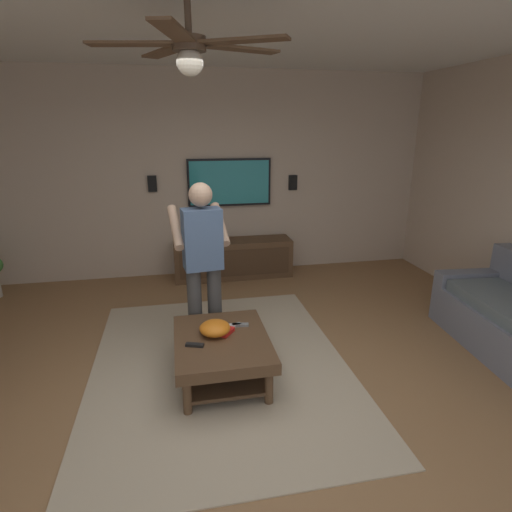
{
  "coord_description": "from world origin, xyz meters",
  "views": [
    {
      "loc": [
        -2.86,
        0.45,
        2.12
      ],
      "look_at": [
        0.78,
        -0.28,
        0.95
      ],
      "focal_mm": 28.85,
      "sensor_mm": 36.0,
      "label": 1
    }
  ],
  "objects": [
    {
      "name": "coffee_table",
      "position": [
        0.27,
        0.12,
        0.3
      ],
      "size": [
        1.0,
        0.8,
        0.4
      ],
      "color": "#513823",
      "rests_on": "ground"
    },
    {
      "name": "media_console",
      "position": [
        2.83,
        -0.35,
        0.28
      ],
      "size": [
        0.45,
        1.7,
        0.55
      ],
      "rotation": [
        0.0,
        0.0,
        3.14
      ],
      "color": "#513823",
      "rests_on": "ground"
    },
    {
      "name": "wall_speaker_right",
      "position": [
        3.08,
        0.74,
        1.36
      ],
      "size": [
        0.06,
        0.12,
        0.22
      ],
      "primitive_type": "cube",
      "color": "black"
    },
    {
      "name": "vase_round",
      "position": [
        2.86,
        0.06,
        0.66
      ],
      "size": [
        0.22,
        0.22,
        0.22
      ],
      "primitive_type": "sphere",
      "color": "red",
      "rests_on": "media_console"
    },
    {
      "name": "remote_white",
      "position": [
        0.46,
        -0.0,
        0.41
      ],
      "size": [
        0.06,
        0.15,
        0.02
      ],
      "primitive_type": "cube",
      "rotation": [
        0.0,
        0.0,
        1.71
      ],
      "color": "white",
      "rests_on": "coffee_table"
    },
    {
      "name": "person_standing",
      "position": [
        0.92,
        0.22,
        0.93
      ],
      "size": [
        0.58,
        0.59,
        1.64
      ],
      "rotation": [
        0.0,
        0.0,
        0.13
      ],
      "color": "#3F3F3F",
      "rests_on": "ground"
    },
    {
      "name": "remote_grey",
      "position": [
        0.45,
        -0.07,
        0.41
      ],
      "size": [
        0.07,
        0.15,
        0.02
      ],
      "primitive_type": "cube",
      "rotation": [
        0.0,
        0.0,
        4.57
      ],
      "color": "slate",
      "rests_on": "coffee_table"
    },
    {
      "name": "bowl",
      "position": [
        0.34,
        0.17,
        0.46
      ],
      "size": [
        0.27,
        0.27,
        0.12
      ],
      "primitive_type": "ellipsoid",
      "color": "orange",
      "rests_on": "coffee_table"
    },
    {
      "name": "wall_speaker_left",
      "position": [
        3.08,
        -1.3,
        1.33
      ],
      "size": [
        0.06,
        0.12,
        0.22
      ],
      "primitive_type": "cube",
      "color": "black"
    },
    {
      "name": "tv",
      "position": [
        3.07,
        -0.35,
        1.36
      ],
      "size": [
        0.05,
        1.2,
        0.68
      ],
      "rotation": [
        0.0,
        0.0,
        3.14
      ],
      "color": "black"
    },
    {
      "name": "remote_black",
      "position": [
        0.17,
        0.36,
        0.41
      ],
      "size": [
        0.09,
        0.16,
        0.02
      ],
      "primitive_type": "cube",
      "rotation": [
        0.0,
        0.0,
        1.24
      ],
      "color": "black",
      "rests_on": "coffee_table"
    },
    {
      "name": "area_rug",
      "position": [
        0.47,
        0.12,
        0.01
      ],
      "size": [
        2.97,
        2.31,
        0.01
      ],
      "primitive_type": "cube",
      "color": "tan",
      "rests_on": "ground"
    },
    {
      "name": "wall_back_tv",
      "position": [
        3.16,
        0.0,
        1.44
      ],
      "size": [
        0.1,
        6.74,
        2.88
      ],
      "primitive_type": "cube",
      "color": "#BCA893",
      "rests_on": "ground"
    },
    {
      "name": "ground_plane",
      "position": [
        0.0,
        0.0,
        0.0
      ],
      "size": [
        7.85,
        7.85,
        0.0
      ],
      "primitive_type": "plane",
      "color": "olive"
    },
    {
      "name": "book",
      "position": [
        0.38,
        0.13,
        0.42
      ],
      "size": [
        0.26,
        0.27,
        0.04
      ],
      "primitive_type": "cube",
      "rotation": [
        0.0,
        0.0,
        4.06
      ],
      "color": "red",
      "rests_on": "coffee_table"
    },
    {
      "name": "ceiling_fan",
      "position": [
        -0.17,
        0.31,
        2.56
      ],
      "size": [
        1.16,
        1.19,
        0.46
      ],
      "color": "#4C3828"
    }
  ]
}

